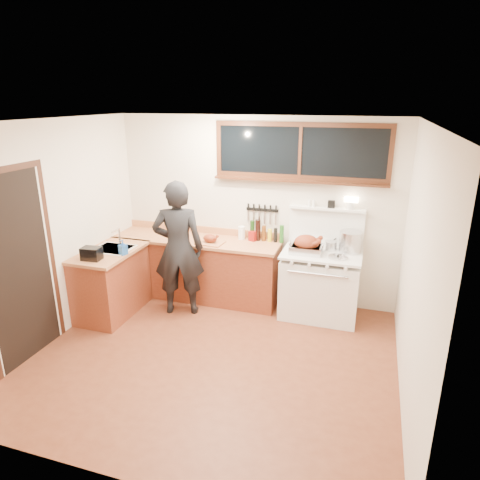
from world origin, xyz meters
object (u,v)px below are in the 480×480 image
(man, at_px, (178,249))
(roast_turkey, at_px, (307,245))
(cutting_board, at_px, (210,240))
(vintage_stove, at_px, (320,282))

(man, bearing_deg, roast_turkey, 13.73)
(man, distance_m, cutting_board, 0.48)
(vintage_stove, xyz_separation_m, man, (-1.83, -0.49, 0.45))
(roast_turkey, bearing_deg, man, -166.27)
(vintage_stove, height_order, cutting_board, vintage_stove)
(man, bearing_deg, cutting_board, 50.02)
(man, height_order, cutting_board, man)
(man, xyz_separation_m, roast_turkey, (1.63, 0.40, 0.08))
(cutting_board, bearing_deg, roast_turkey, 1.29)
(cutting_board, bearing_deg, vintage_stove, 4.42)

